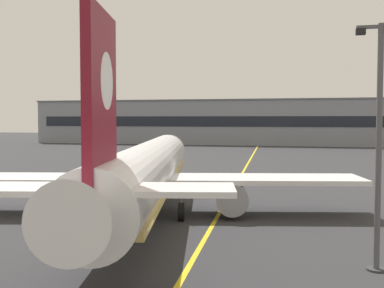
% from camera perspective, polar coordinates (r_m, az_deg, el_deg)
% --- Properties ---
extents(ground_plane, '(400.00, 400.00, 0.00)m').
position_cam_1_polar(ground_plane, '(22.92, -7.13, -15.31)').
color(ground_plane, '#2D2D30').
extents(taxiway_centreline, '(14.18, 179.49, 0.01)m').
position_cam_1_polar(taxiway_centreline, '(51.39, 5.09, -5.04)').
color(taxiway_centreline, yellow).
rests_on(taxiway_centreline, ground).
extents(airliner_foreground, '(32.28, 41.13, 11.65)m').
position_cam_1_polar(airliner_foreground, '(35.82, -5.31, -3.13)').
color(airliner_foreground, white).
rests_on(airliner_foreground, ground).
extents(apron_lamp_post, '(2.24, 0.90, 11.61)m').
position_cam_1_polar(apron_lamp_post, '(24.10, 21.30, 0.20)').
color(apron_lamp_post, '#515156').
rests_on(apron_lamp_post, ground).
extents(terminal_building, '(140.47, 12.40, 12.50)m').
position_cam_1_polar(terminal_building, '(133.58, 10.19, 2.57)').
color(terminal_building, gray).
rests_on(terminal_building, ground).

